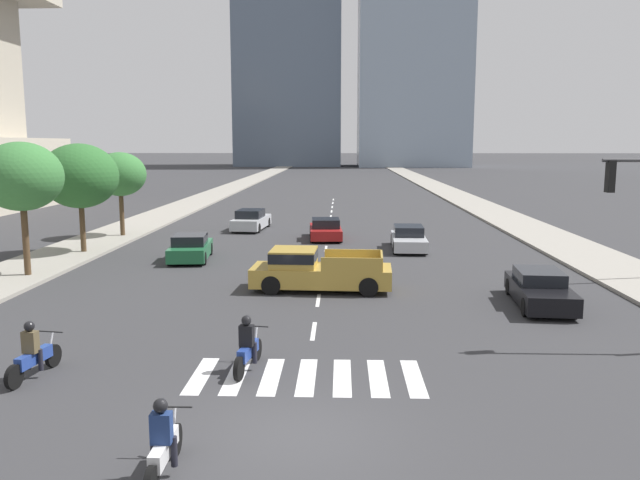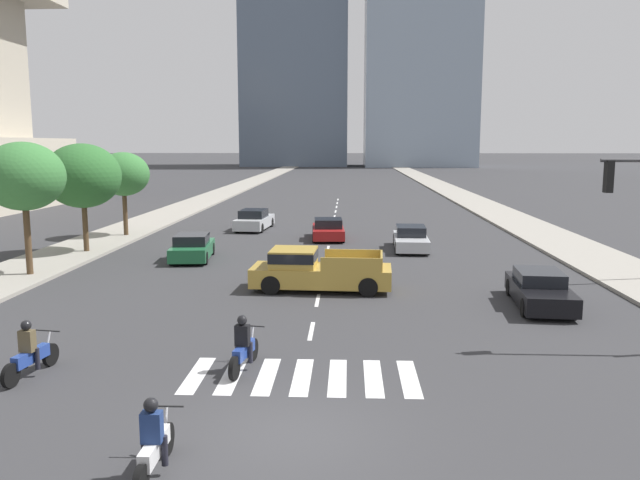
{
  "view_description": "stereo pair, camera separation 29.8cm",
  "coord_description": "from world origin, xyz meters",
  "px_view_note": "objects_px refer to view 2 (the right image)",
  "views": [
    {
      "loc": [
        0.86,
        -12.13,
        5.84
      ],
      "look_at": [
        0.0,
        13.29,
        2.0
      ],
      "focal_mm": 35.78,
      "sensor_mm": 36.0,
      "label": 1
    },
    {
      "loc": [
        1.15,
        -12.12,
        5.84
      ],
      "look_at": [
        0.0,
        13.29,
        2.0
      ],
      "focal_mm": 35.78,
      "sensor_mm": 36.0,
      "label": 2
    }
  ],
  "objects_px": {
    "street_tree_second": "(83,176)",
    "pickup_truck": "(314,270)",
    "motorcycle_third": "(244,348)",
    "sedan_silver_3": "(254,220)",
    "motorcycle_lead": "(30,354)",
    "motorcycle_trailing": "(154,445)",
    "sedan_red_1": "(328,230)",
    "street_tree_nearest": "(24,177)",
    "sedan_silver_4": "(411,239)",
    "sedan_black_2": "(540,290)",
    "street_tree_third": "(123,174)",
    "sedan_green_0": "(192,248)"
  },
  "relations": [
    {
      "from": "street_tree_second",
      "to": "street_tree_third",
      "type": "relative_size",
      "value": 1.1
    },
    {
      "from": "motorcycle_lead",
      "to": "sedan_silver_4",
      "type": "xyz_separation_m",
      "value": [
        11.49,
        20.21,
        0.01
      ]
    },
    {
      "from": "motorcycle_lead",
      "to": "pickup_truck",
      "type": "bearing_deg",
      "value": -25.04
    },
    {
      "from": "motorcycle_lead",
      "to": "street_tree_third",
      "type": "relative_size",
      "value": 0.42
    },
    {
      "from": "motorcycle_trailing",
      "to": "street_tree_nearest",
      "type": "height_order",
      "value": "street_tree_nearest"
    },
    {
      "from": "sedan_black_2",
      "to": "street_tree_nearest",
      "type": "relative_size",
      "value": 0.83
    },
    {
      "from": "street_tree_second",
      "to": "pickup_truck",
      "type": "bearing_deg",
      "value": -32.37
    },
    {
      "from": "sedan_red_1",
      "to": "sedan_black_2",
      "type": "height_order",
      "value": "sedan_red_1"
    },
    {
      "from": "sedan_silver_4",
      "to": "street_tree_second",
      "type": "distance_m",
      "value": 18.04
    },
    {
      "from": "sedan_green_0",
      "to": "street_tree_second",
      "type": "distance_m",
      "value": 7.25
    },
    {
      "from": "motorcycle_third",
      "to": "sedan_silver_3",
      "type": "bearing_deg",
      "value": 16.99
    },
    {
      "from": "street_tree_second",
      "to": "sedan_black_2",
      "type": "bearing_deg",
      "value": -25.87
    },
    {
      "from": "motorcycle_trailing",
      "to": "sedan_red_1",
      "type": "height_order",
      "value": "motorcycle_trailing"
    },
    {
      "from": "pickup_truck",
      "to": "sedan_silver_4",
      "type": "xyz_separation_m",
      "value": [
        4.83,
        10.24,
        -0.22
      ]
    },
    {
      "from": "sedan_black_2",
      "to": "sedan_silver_3",
      "type": "distance_m",
      "value": 24.36
    },
    {
      "from": "street_tree_nearest",
      "to": "pickup_truck",
      "type": "bearing_deg",
      "value": -8.59
    },
    {
      "from": "street_tree_second",
      "to": "motorcycle_trailing",
      "type": "bearing_deg",
      "value": -64.87
    },
    {
      "from": "sedan_silver_4",
      "to": "sedan_red_1",
      "type": "bearing_deg",
      "value": -125.8
    },
    {
      "from": "sedan_black_2",
      "to": "street_tree_third",
      "type": "distance_m",
      "value": 26.85
    },
    {
      "from": "motorcycle_lead",
      "to": "sedan_silver_3",
      "type": "distance_m",
      "value": 28.17
    },
    {
      "from": "motorcycle_trailing",
      "to": "street_tree_nearest",
      "type": "bearing_deg",
      "value": 32.23
    },
    {
      "from": "motorcycle_lead",
      "to": "sedan_silver_3",
      "type": "bearing_deg",
      "value": 5.6
    },
    {
      "from": "motorcycle_third",
      "to": "street_tree_nearest",
      "type": "bearing_deg",
      "value": 54.59
    },
    {
      "from": "motorcycle_third",
      "to": "sedan_silver_4",
      "type": "bearing_deg",
      "value": -8.47
    },
    {
      "from": "sedan_green_0",
      "to": "sedan_black_2",
      "type": "xyz_separation_m",
      "value": [
        14.9,
        -8.66,
        -0.02
      ]
    },
    {
      "from": "motorcycle_trailing",
      "to": "motorcycle_third",
      "type": "distance_m",
      "value": 5.46
    },
    {
      "from": "motorcycle_third",
      "to": "sedan_green_0",
      "type": "xyz_separation_m",
      "value": [
        -5.23,
        15.78,
        0.03
      ]
    },
    {
      "from": "motorcycle_lead",
      "to": "pickup_truck",
      "type": "relative_size",
      "value": 0.39
    },
    {
      "from": "street_tree_third",
      "to": "sedan_green_0",
      "type": "bearing_deg",
      "value": -51.38
    },
    {
      "from": "motorcycle_third",
      "to": "sedan_silver_4",
      "type": "distance_m",
      "value": 20.45
    },
    {
      "from": "sedan_black_2",
      "to": "street_tree_nearest",
      "type": "bearing_deg",
      "value": -96.07
    },
    {
      "from": "motorcycle_third",
      "to": "pickup_truck",
      "type": "height_order",
      "value": "pickup_truck"
    },
    {
      "from": "sedan_silver_4",
      "to": "street_tree_nearest",
      "type": "relative_size",
      "value": 0.83
    },
    {
      "from": "pickup_truck",
      "to": "street_tree_second",
      "type": "height_order",
      "value": "street_tree_second"
    },
    {
      "from": "motorcycle_trailing",
      "to": "sedan_silver_3",
      "type": "bearing_deg",
      "value": 4.88
    },
    {
      "from": "sedan_red_1",
      "to": "sedan_black_2",
      "type": "relative_size",
      "value": 0.93
    },
    {
      "from": "pickup_truck",
      "to": "sedan_silver_3",
      "type": "xyz_separation_m",
      "value": [
        -5.14,
        18.16,
        -0.17
      ]
    },
    {
      "from": "pickup_truck",
      "to": "motorcycle_third",
      "type": "bearing_deg",
      "value": 84.45
    },
    {
      "from": "motorcycle_third",
      "to": "sedan_silver_4",
      "type": "xyz_separation_m",
      "value": [
        6.18,
        19.5,
        0.01
      ]
    },
    {
      "from": "sedan_black_2",
      "to": "sedan_silver_4",
      "type": "distance_m",
      "value": 12.87
    },
    {
      "from": "sedan_black_2",
      "to": "sedan_silver_3",
      "type": "height_order",
      "value": "sedan_silver_3"
    },
    {
      "from": "street_tree_second",
      "to": "street_tree_nearest",
      "type": "bearing_deg",
      "value": -90.0
    },
    {
      "from": "sedan_red_1",
      "to": "street_tree_nearest",
      "type": "bearing_deg",
      "value": 129.98
    },
    {
      "from": "street_tree_second",
      "to": "sedan_green_0",
      "type": "bearing_deg",
      "value": -14.07
    },
    {
      "from": "motorcycle_lead",
      "to": "motorcycle_trailing",
      "type": "distance_m",
      "value": 6.59
    },
    {
      "from": "motorcycle_third",
      "to": "sedan_red_1",
      "type": "bearing_deg",
      "value": 5.56
    },
    {
      "from": "motorcycle_third",
      "to": "sedan_black_2",
      "type": "height_order",
      "value": "motorcycle_third"
    },
    {
      "from": "sedan_silver_3",
      "to": "sedan_silver_4",
      "type": "height_order",
      "value": "sedan_silver_3"
    },
    {
      "from": "motorcycle_trailing",
      "to": "sedan_red_1",
      "type": "bearing_deg",
      "value": -4.77
    },
    {
      "from": "street_tree_nearest",
      "to": "sedan_silver_3",
      "type": "bearing_deg",
      "value": 65.0
    }
  ]
}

